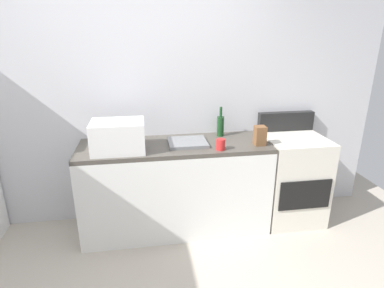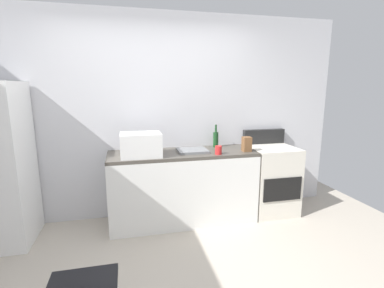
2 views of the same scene
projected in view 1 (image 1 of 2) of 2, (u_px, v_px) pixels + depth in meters
The scene contains 8 objects.
wall_back at pixel (140, 96), 3.13m from camera, with size 5.00×0.10×2.60m, color silver.
kitchen_counter at pixel (175, 187), 3.14m from camera, with size 1.80×0.60×0.90m.
stove_oven at pixel (291, 177), 3.31m from camera, with size 0.60×0.61×1.10m.
microwave at pixel (118, 136), 2.77m from camera, with size 0.46×0.34×0.27m, color white.
sink_basin at pixel (187, 142), 2.99m from camera, with size 0.36×0.32×0.03m, color slate.
wine_bottle at pixel (220, 125), 3.19m from camera, with size 0.07×0.07×0.30m.
coffee_mug at pixel (221, 144), 2.83m from camera, with size 0.08×0.08×0.10m, color red.
knife_block at pixel (260, 136), 2.94m from camera, with size 0.10×0.10×0.18m, color brown.
Camera 1 is at (0.02, -1.60, 1.90)m, focal length 29.61 mm.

